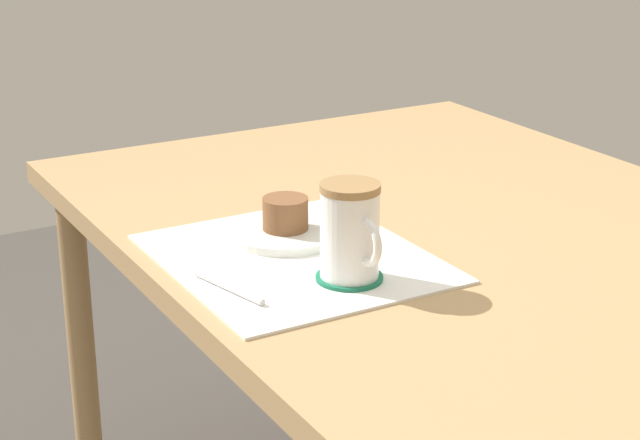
{
  "coord_description": "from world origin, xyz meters",
  "views": [
    {
      "loc": [
        1.19,
        -0.9,
        1.24
      ],
      "look_at": [
        0.01,
        -0.23,
        0.75
      ],
      "focal_mm": 60.0,
      "sensor_mm": 36.0,
      "label": 1
    }
  ],
  "objects": [
    {
      "name": "dining_table",
      "position": [
        0.0,
        0.0,
        0.64
      ],
      "size": [
        1.27,
        0.92,
        0.7
      ],
      "color": "tan",
      "rests_on": "ground_plane"
    },
    {
      "name": "placemat",
      "position": [
        0.01,
        -0.27,
        0.7
      ],
      "size": [
        0.38,
        0.33,
        0.0
      ],
      "primitive_type": "cube",
      "color": "white",
      "rests_on": "dining_table"
    },
    {
      "name": "pastry_plate",
      "position": [
        -0.07,
        -0.24,
        0.71
      ],
      "size": [
        0.16,
        0.16,
        0.01
      ],
      "primitive_type": "cylinder",
      "color": "silver",
      "rests_on": "placemat"
    },
    {
      "name": "pastry",
      "position": [
        -0.07,
        -0.24,
        0.74
      ],
      "size": [
        0.07,
        0.07,
        0.05
      ],
      "primitive_type": "cylinder",
      "color": "brown",
      "rests_on": "pastry_plate"
    },
    {
      "name": "coffee_coaster",
      "position": [
        0.11,
        -0.24,
        0.71
      ],
      "size": [
        0.09,
        0.09,
        0.0
      ],
      "primitive_type": "cylinder",
      "color": "#196B4C",
      "rests_on": "placemat"
    },
    {
      "name": "coffee_mug",
      "position": [
        0.11,
        -0.24,
        0.77
      ],
      "size": [
        0.11,
        0.08,
        0.12
      ],
      "color": "white",
      "rests_on": "coffee_coaster"
    },
    {
      "name": "teaspoon",
      "position": [
        0.07,
        -0.39,
        0.71
      ],
      "size": [
        0.13,
        0.04,
        0.01
      ],
      "primitive_type": "cylinder",
      "rotation": [
        0.0,
        1.57,
        0.24
      ],
      "color": "silver",
      "rests_on": "placemat"
    }
  ]
}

